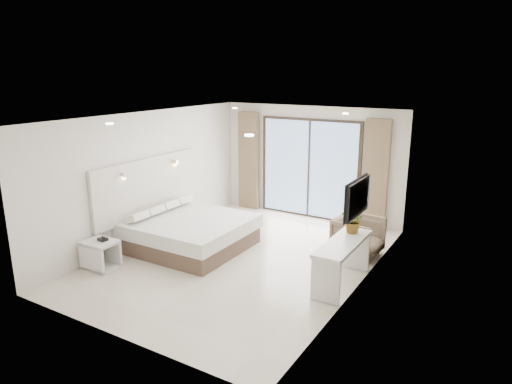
% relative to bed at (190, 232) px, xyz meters
% --- Properties ---
extents(ground, '(6.20, 6.20, 0.00)m').
position_rel_bed_xyz_m(ground, '(1.21, 0.05, -0.32)').
color(ground, beige).
rests_on(ground, ground).
extents(room_shell, '(4.62, 6.22, 2.72)m').
position_rel_bed_xyz_m(room_shell, '(1.01, 0.79, 1.26)').
color(room_shell, silver).
rests_on(room_shell, ground).
extents(bed, '(2.20, 2.09, 0.75)m').
position_rel_bed_xyz_m(bed, '(0.00, 0.00, 0.00)').
color(bed, brown).
rests_on(bed, ground).
extents(nightstand, '(0.59, 0.48, 0.53)m').
position_rel_bed_xyz_m(nightstand, '(-0.73, -1.64, -0.06)').
color(nightstand, silver).
rests_on(nightstand, ground).
extents(phone, '(0.17, 0.14, 0.05)m').
position_rel_bed_xyz_m(phone, '(-0.70, -1.60, 0.24)').
color(phone, black).
rests_on(phone, nightstand).
extents(console_desk, '(0.49, 1.58, 0.77)m').
position_rel_bed_xyz_m(console_desk, '(3.25, -0.02, 0.24)').
color(console_desk, silver).
rests_on(console_desk, ground).
extents(plant, '(0.47, 0.51, 0.35)m').
position_rel_bed_xyz_m(plant, '(3.25, 0.48, 0.63)').
color(plant, '#33662D').
rests_on(plant, console_desk).
extents(armchair, '(0.85, 0.90, 0.84)m').
position_rel_bed_xyz_m(armchair, '(3.06, 1.37, 0.10)').
color(armchair, '#836955').
rests_on(armchair, ground).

